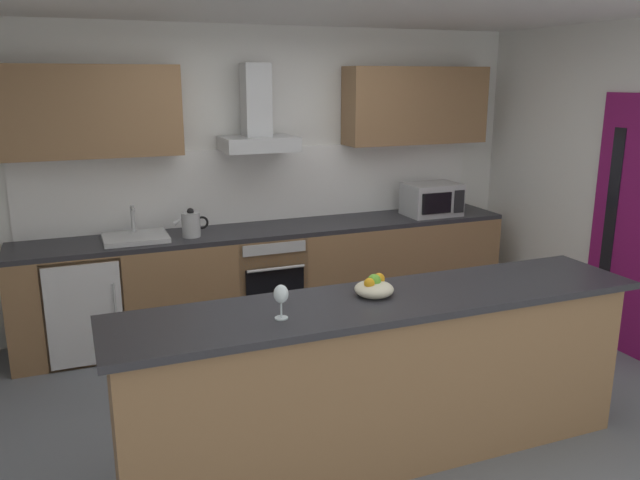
{
  "coord_description": "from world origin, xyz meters",
  "views": [
    {
      "loc": [
        -1.62,
        -3.52,
        2.16
      ],
      "look_at": [
        -0.02,
        0.49,
        1.05
      ],
      "focal_mm": 35.5,
      "sensor_mm": 36.0,
      "label": 1
    }
  ],
  "objects_px": {
    "oven": "(265,278)",
    "range_hood": "(257,123)",
    "fruit_bowl": "(374,288)",
    "microwave": "(432,199)",
    "sink": "(135,237)",
    "wine_glass": "(281,295)",
    "kettle": "(191,224)",
    "refrigerator": "(84,304)"
  },
  "relations": [
    {
      "from": "range_hood",
      "to": "wine_glass",
      "type": "distance_m",
      "value": 2.53
    },
    {
      "from": "refrigerator",
      "to": "range_hood",
      "type": "height_order",
      "value": "range_hood"
    },
    {
      "from": "kettle",
      "to": "fruit_bowl",
      "type": "height_order",
      "value": "kettle"
    },
    {
      "from": "oven",
      "to": "microwave",
      "type": "xyz_separation_m",
      "value": [
        1.64,
        -0.03,
        0.59
      ]
    },
    {
      "from": "sink",
      "to": "oven",
      "type": "bearing_deg",
      "value": -0.59
    },
    {
      "from": "range_hood",
      "to": "fruit_bowl",
      "type": "xyz_separation_m",
      "value": [
        0.0,
        -2.22,
        -0.76
      ]
    },
    {
      "from": "oven",
      "to": "wine_glass",
      "type": "distance_m",
      "value": 2.4
    },
    {
      "from": "oven",
      "to": "microwave",
      "type": "distance_m",
      "value": 1.74
    },
    {
      "from": "oven",
      "to": "microwave",
      "type": "relative_size",
      "value": 1.6
    },
    {
      "from": "oven",
      "to": "fruit_bowl",
      "type": "bearing_deg",
      "value": -89.88
    },
    {
      "from": "oven",
      "to": "range_hood",
      "type": "relative_size",
      "value": 1.11
    },
    {
      "from": "wine_glass",
      "to": "fruit_bowl",
      "type": "relative_size",
      "value": 0.81
    },
    {
      "from": "kettle",
      "to": "range_hood",
      "type": "xyz_separation_m",
      "value": [
        0.63,
        0.16,
        0.78
      ]
    },
    {
      "from": "microwave",
      "to": "wine_glass",
      "type": "distance_m",
      "value": 3.14
    },
    {
      "from": "refrigerator",
      "to": "fruit_bowl",
      "type": "distance_m",
      "value": 2.65
    },
    {
      "from": "sink",
      "to": "fruit_bowl",
      "type": "height_order",
      "value": "sink"
    },
    {
      "from": "microwave",
      "to": "fruit_bowl",
      "type": "bearing_deg",
      "value": -128.36
    },
    {
      "from": "oven",
      "to": "refrigerator",
      "type": "xyz_separation_m",
      "value": [
        -1.5,
        -0.0,
        -0.03
      ]
    },
    {
      "from": "wine_glass",
      "to": "kettle",
      "type": "bearing_deg",
      "value": 91.06
    },
    {
      "from": "refrigerator",
      "to": "range_hood",
      "type": "relative_size",
      "value": 1.18
    },
    {
      "from": "sink",
      "to": "wine_glass",
      "type": "distance_m",
      "value": 2.31
    },
    {
      "from": "microwave",
      "to": "sink",
      "type": "distance_m",
      "value": 2.71
    },
    {
      "from": "refrigerator",
      "to": "oven",
      "type": "bearing_deg",
      "value": 0.1
    },
    {
      "from": "wine_glass",
      "to": "refrigerator",
      "type": "bearing_deg",
      "value": 112.25
    },
    {
      "from": "microwave",
      "to": "wine_glass",
      "type": "bearing_deg",
      "value": -135.21
    },
    {
      "from": "refrigerator",
      "to": "sink",
      "type": "bearing_deg",
      "value": 1.81
    },
    {
      "from": "microwave",
      "to": "fruit_bowl",
      "type": "height_order",
      "value": "microwave"
    },
    {
      "from": "oven",
      "to": "kettle",
      "type": "bearing_deg",
      "value": -176.92
    },
    {
      "from": "oven",
      "to": "range_hood",
      "type": "height_order",
      "value": "range_hood"
    },
    {
      "from": "range_hood",
      "to": "fruit_bowl",
      "type": "distance_m",
      "value": 2.35
    },
    {
      "from": "microwave",
      "to": "kettle",
      "type": "distance_m",
      "value": 2.27
    },
    {
      "from": "refrigerator",
      "to": "microwave",
      "type": "xyz_separation_m",
      "value": [
        3.14,
        -0.03,
        0.62
      ]
    },
    {
      "from": "oven",
      "to": "wine_glass",
      "type": "relative_size",
      "value": 4.5
    },
    {
      "from": "refrigerator",
      "to": "microwave",
      "type": "distance_m",
      "value": 3.2
    },
    {
      "from": "sink",
      "to": "range_hood",
      "type": "distance_m",
      "value": 1.37
    },
    {
      "from": "range_hood",
      "to": "fruit_bowl",
      "type": "height_order",
      "value": "range_hood"
    },
    {
      "from": "fruit_bowl",
      "to": "kettle",
      "type": "bearing_deg",
      "value": 107.02
    },
    {
      "from": "microwave",
      "to": "sink",
      "type": "height_order",
      "value": "microwave"
    },
    {
      "from": "microwave",
      "to": "refrigerator",
      "type": "bearing_deg",
      "value": 179.54
    },
    {
      "from": "wine_glass",
      "to": "fruit_bowl",
      "type": "height_order",
      "value": "wine_glass"
    },
    {
      "from": "oven",
      "to": "range_hood",
      "type": "bearing_deg",
      "value": 90.0
    },
    {
      "from": "kettle",
      "to": "wine_glass",
      "type": "distance_m",
      "value": 2.21
    }
  ]
}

